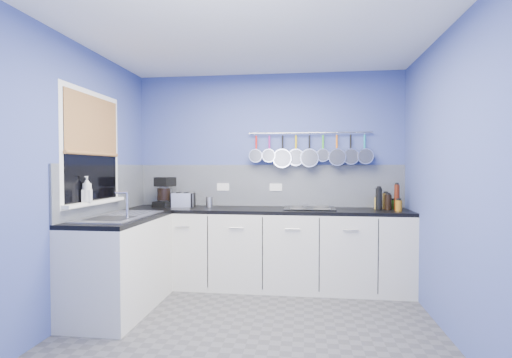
% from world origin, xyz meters
% --- Properties ---
extents(floor, '(3.20, 3.00, 0.02)m').
position_xyz_m(floor, '(0.00, 0.00, -0.01)').
color(floor, '#47474C').
rests_on(floor, ground).
extents(ceiling, '(3.20, 3.00, 0.02)m').
position_xyz_m(ceiling, '(0.00, 0.00, 2.51)').
color(ceiling, white).
rests_on(ceiling, ground).
extents(wall_back, '(3.20, 0.02, 2.50)m').
position_xyz_m(wall_back, '(0.00, 1.51, 1.25)').
color(wall_back, '#3F4D95').
rests_on(wall_back, ground).
extents(wall_front, '(3.20, 0.02, 2.50)m').
position_xyz_m(wall_front, '(0.00, -1.51, 1.25)').
color(wall_front, '#3F4D95').
rests_on(wall_front, ground).
extents(wall_left, '(0.02, 3.00, 2.50)m').
position_xyz_m(wall_left, '(-1.61, 0.00, 1.25)').
color(wall_left, '#3F4D95').
rests_on(wall_left, ground).
extents(wall_right, '(0.02, 3.00, 2.50)m').
position_xyz_m(wall_right, '(1.61, 0.00, 1.25)').
color(wall_right, '#3F4D95').
rests_on(wall_right, ground).
extents(backsplash_back, '(3.20, 0.02, 0.50)m').
position_xyz_m(backsplash_back, '(0.00, 1.49, 1.15)').
color(backsplash_back, gray).
rests_on(backsplash_back, wall_back).
extents(backsplash_left, '(0.02, 1.80, 0.50)m').
position_xyz_m(backsplash_left, '(-1.59, 0.60, 1.15)').
color(backsplash_left, gray).
rests_on(backsplash_left, wall_left).
extents(cabinet_run_back, '(3.20, 0.60, 0.86)m').
position_xyz_m(cabinet_run_back, '(0.00, 1.20, 0.43)').
color(cabinet_run_back, silver).
rests_on(cabinet_run_back, ground).
extents(worktop_back, '(3.20, 0.60, 0.04)m').
position_xyz_m(worktop_back, '(0.00, 1.20, 0.88)').
color(worktop_back, black).
rests_on(worktop_back, cabinet_run_back).
extents(cabinet_run_left, '(0.60, 1.20, 0.86)m').
position_xyz_m(cabinet_run_left, '(-1.30, 0.30, 0.43)').
color(cabinet_run_left, silver).
rests_on(cabinet_run_left, ground).
extents(worktop_left, '(0.60, 1.20, 0.04)m').
position_xyz_m(worktop_left, '(-1.30, 0.30, 0.88)').
color(worktop_left, black).
rests_on(worktop_left, cabinet_run_left).
extents(window_frame, '(0.01, 1.00, 1.10)m').
position_xyz_m(window_frame, '(-1.58, 0.30, 1.55)').
color(window_frame, white).
rests_on(window_frame, wall_left).
extents(window_glass, '(0.01, 0.90, 1.00)m').
position_xyz_m(window_glass, '(-1.57, 0.30, 1.55)').
color(window_glass, black).
rests_on(window_glass, wall_left).
extents(bamboo_blind, '(0.01, 0.90, 0.55)m').
position_xyz_m(bamboo_blind, '(-1.56, 0.30, 1.77)').
color(bamboo_blind, '#AB7937').
rests_on(bamboo_blind, wall_left).
extents(window_sill, '(0.10, 0.98, 0.03)m').
position_xyz_m(window_sill, '(-1.55, 0.30, 1.04)').
color(window_sill, white).
rests_on(window_sill, wall_left).
extents(sink_unit, '(0.50, 0.95, 0.01)m').
position_xyz_m(sink_unit, '(-1.30, 0.30, 0.90)').
color(sink_unit, silver).
rests_on(sink_unit, worktop_left).
extents(mixer_tap, '(0.12, 0.08, 0.26)m').
position_xyz_m(mixer_tap, '(-1.14, 0.12, 1.03)').
color(mixer_tap, silver).
rests_on(mixer_tap, worktop_left).
extents(socket_left, '(0.15, 0.01, 0.09)m').
position_xyz_m(socket_left, '(-0.55, 1.48, 1.13)').
color(socket_left, white).
rests_on(socket_left, backsplash_back).
extents(socket_right, '(0.15, 0.01, 0.09)m').
position_xyz_m(socket_right, '(0.10, 1.48, 1.13)').
color(socket_right, white).
rests_on(socket_right, backsplash_back).
extents(pot_rail, '(1.45, 0.02, 0.02)m').
position_xyz_m(pot_rail, '(0.50, 1.45, 1.78)').
color(pot_rail, silver).
rests_on(pot_rail, wall_back).
extents(soap_bottle_a, '(0.10, 0.11, 0.24)m').
position_xyz_m(soap_bottle_a, '(-1.53, 0.13, 1.17)').
color(soap_bottle_a, white).
rests_on(soap_bottle_a, window_sill).
extents(soap_bottle_b, '(0.10, 0.10, 0.17)m').
position_xyz_m(soap_bottle_b, '(-1.53, 0.13, 1.14)').
color(soap_bottle_b, white).
rests_on(soap_bottle_b, window_sill).
extents(paper_towel, '(0.14, 0.14, 0.27)m').
position_xyz_m(paper_towel, '(-1.22, 1.26, 1.04)').
color(paper_towel, white).
rests_on(paper_towel, worktop_back).
extents(coffee_maker, '(0.26, 0.27, 0.35)m').
position_xyz_m(coffee_maker, '(-1.21, 1.23, 1.08)').
color(coffee_maker, black).
rests_on(coffee_maker, worktop_back).
extents(toaster, '(0.28, 0.20, 0.16)m').
position_xyz_m(toaster, '(-1.00, 1.27, 0.98)').
color(toaster, silver).
rests_on(toaster, worktop_back).
extents(canister, '(0.09, 0.09, 0.12)m').
position_xyz_m(canister, '(-0.68, 1.30, 0.96)').
color(canister, silver).
rests_on(canister, worktop_back).
extents(hob, '(0.57, 0.50, 0.01)m').
position_xyz_m(hob, '(0.50, 1.26, 0.91)').
color(hob, black).
rests_on(hob, worktop_back).
extents(pan_0, '(0.16, 0.10, 0.35)m').
position_xyz_m(pan_0, '(-0.13, 1.44, 1.60)').
color(pan_0, silver).
rests_on(pan_0, pot_rail).
extents(pan_1, '(0.16, 0.12, 0.35)m').
position_xyz_m(pan_1, '(0.02, 1.44, 1.60)').
color(pan_1, silver).
rests_on(pan_1, pot_rail).
extents(pan_2, '(0.23, 0.11, 0.42)m').
position_xyz_m(pan_2, '(0.18, 1.44, 1.57)').
color(pan_2, silver).
rests_on(pan_2, pot_rail).
extents(pan_3, '(0.20, 0.06, 0.39)m').
position_xyz_m(pan_3, '(0.34, 1.44, 1.58)').
color(pan_3, silver).
rests_on(pan_3, pot_rail).
extents(pan_4, '(0.22, 0.11, 0.41)m').
position_xyz_m(pan_4, '(0.50, 1.44, 1.58)').
color(pan_4, silver).
rests_on(pan_4, pot_rail).
extents(pan_5, '(0.15, 0.07, 0.34)m').
position_xyz_m(pan_5, '(0.66, 1.44, 1.61)').
color(pan_5, silver).
rests_on(pan_5, pot_rail).
extents(pan_6, '(0.20, 0.12, 0.39)m').
position_xyz_m(pan_6, '(0.82, 1.44, 1.58)').
color(pan_6, silver).
rests_on(pan_6, pot_rail).
extents(pan_7, '(0.19, 0.10, 0.38)m').
position_xyz_m(pan_7, '(0.98, 1.44, 1.59)').
color(pan_7, silver).
rests_on(pan_7, pot_rail).
extents(pan_8, '(0.18, 0.12, 0.37)m').
position_xyz_m(pan_8, '(1.14, 1.44, 1.59)').
color(pan_8, silver).
rests_on(pan_8, pot_rail).
extents(condiment_0, '(0.06, 0.06, 0.10)m').
position_xyz_m(condiment_0, '(1.43, 1.33, 0.95)').
color(condiment_0, '#3F721E').
rests_on(condiment_0, worktop_back).
extents(condiment_1, '(0.07, 0.07, 0.18)m').
position_xyz_m(condiment_1, '(1.35, 1.30, 0.99)').
color(condiment_1, brown).
rests_on(condiment_1, worktop_back).
extents(condiment_2, '(0.06, 0.06, 0.14)m').
position_xyz_m(condiment_2, '(1.25, 1.30, 0.97)').
color(condiment_2, olive).
rests_on(condiment_2, worktop_back).
extents(condiment_3, '(0.06, 0.06, 0.28)m').
position_xyz_m(condiment_3, '(1.45, 1.23, 1.04)').
color(condiment_3, '#4C190C').
rests_on(condiment_3, worktop_back).
extents(condiment_4, '(0.07, 0.07, 0.17)m').
position_xyz_m(condiment_4, '(1.36, 1.22, 0.98)').
color(condiment_4, black).
rests_on(condiment_4, worktop_back).
extents(condiment_5, '(0.07, 0.07, 0.24)m').
position_xyz_m(condiment_5, '(1.26, 1.21, 1.02)').
color(condiment_5, black).
rests_on(condiment_5, worktop_back).
extents(condiment_6, '(0.07, 0.07, 0.12)m').
position_xyz_m(condiment_6, '(1.45, 1.11, 0.96)').
color(condiment_6, '#8C5914').
rests_on(condiment_6, worktop_back).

